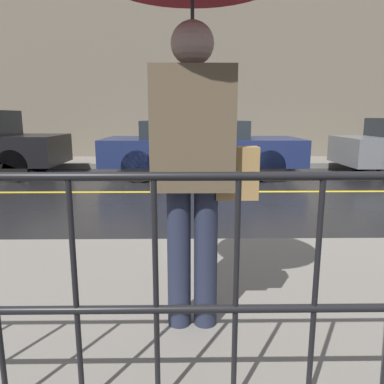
# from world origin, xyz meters

# --- Properties ---
(ground_plane) EXTENTS (80.00, 80.00, 0.00)m
(ground_plane) POSITION_xyz_m (0.00, 0.00, 0.00)
(ground_plane) COLOR black
(sidewalk_near) EXTENTS (28.00, 2.54, 0.14)m
(sidewalk_near) POSITION_xyz_m (0.00, -4.43, 0.07)
(sidewalk_near) COLOR slate
(sidewalk_near) RESTS_ON ground_plane
(sidewalk_far) EXTENTS (28.00, 1.83, 0.14)m
(sidewalk_far) POSITION_xyz_m (0.00, 4.07, 0.07)
(sidewalk_far) COLOR slate
(sidewalk_far) RESTS_ON ground_plane
(lane_marking) EXTENTS (25.20, 0.12, 0.01)m
(lane_marking) POSITION_xyz_m (0.00, 0.00, 0.00)
(lane_marking) COLOR gold
(lane_marking) RESTS_ON ground_plane
(building_storefront) EXTENTS (28.00, 0.30, 5.55)m
(building_storefront) POSITION_xyz_m (0.00, 5.13, 2.78)
(building_storefront) COLOR #706656
(building_storefront) RESTS_ON ground_plane
(pedestrian) EXTENTS (0.96, 0.96, 2.15)m
(pedestrian) POSITION_xyz_m (-1.00, -4.78, 1.77)
(pedestrian) COLOR #23283D
(pedestrian) RESTS_ON sidewalk_near
(car_navy) EXTENTS (4.55, 1.90, 1.30)m
(car_navy) POSITION_xyz_m (-0.72, 1.93, 0.70)
(car_navy) COLOR #19234C
(car_navy) RESTS_ON ground_plane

